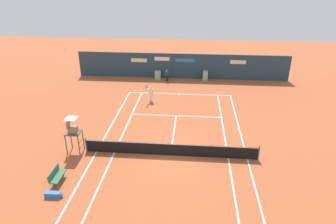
{
  "coord_description": "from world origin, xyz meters",
  "views": [
    {
      "loc": [
        1.38,
        -17.7,
        11.64
      ],
      "look_at": [
        -0.65,
        5.42,
        0.8
      ],
      "focal_mm": 32.11,
      "sensor_mm": 36.0,
      "label": 1
    }
  ],
  "objects_px": {
    "equipment_bag": "(54,195)",
    "player_on_baseline": "(151,92)",
    "ball_kid_left_post": "(167,75)",
    "tennis_ball_mid_court": "(157,120)",
    "player_bench": "(56,175)",
    "umpire_chair": "(73,131)"
  },
  "relations": [
    {
      "from": "umpire_chair",
      "to": "ball_kid_left_post",
      "type": "xyz_separation_m",
      "value": [
        5.11,
        15.69,
        -0.89
      ]
    },
    {
      "from": "umpire_chair",
      "to": "ball_kid_left_post",
      "type": "distance_m",
      "value": 16.52
    },
    {
      "from": "tennis_ball_mid_court",
      "to": "ball_kid_left_post",
      "type": "bearing_deg",
      "value": 90.51
    },
    {
      "from": "player_bench",
      "to": "player_on_baseline",
      "type": "bearing_deg",
      "value": 163.31
    },
    {
      "from": "ball_kid_left_post",
      "to": "tennis_ball_mid_court",
      "type": "distance_m",
      "value": 10.28
    },
    {
      "from": "tennis_ball_mid_court",
      "to": "player_bench",
      "type": "bearing_deg",
      "value": -119.65
    },
    {
      "from": "player_on_baseline",
      "to": "ball_kid_left_post",
      "type": "xyz_separation_m",
      "value": [
        1.05,
        6.06,
        -0.14
      ]
    },
    {
      "from": "umpire_chair",
      "to": "ball_kid_left_post",
      "type": "bearing_deg",
      "value": 161.97
    },
    {
      "from": "player_bench",
      "to": "ball_kid_left_post",
      "type": "bearing_deg",
      "value": 165.45
    },
    {
      "from": "ball_kid_left_post",
      "to": "tennis_ball_mid_court",
      "type": "height_order",
      "value": "ball_kid_left_post"
    },
    {
      "from": "umpire_chair",
      "to": "tennis_ball_mid_court",
      "type": "height_order",
      "value": "umpire_chair"
    },
    {
      "from": "umpire_chair",
      "to": "tennis_ball_mid_court",
      "type": "xyz_separation_m",
      "value": [
        5.2,
        5.43,
        -1.66
      ]
    },
    {
      "from": "player_bench",
      "to": "tennis_ball_mid_court",
      "type": "distance_m",
      "value": 10.23
    },
    {
      "from": "umpire_chair",
      "to": "tennis_ball_mid_court",
      "type": "bearing_deg",
      "value": 136.28
    },
    {
      "from": "equipment_bag",
      "to": "player_on_baseline",
      "type": "distance_m",
      "value": 14.85
    },
    {
      "from": "player_bench",
      "to": "equipment_bag",
      "type": "relative_size",
      "value": 1.4
    },
    {
      "from": "umpire_chair",
      "to": "player_on_baseline",
      "type": "distance_m",
      "value": 10.48
    },
    {
      "from": "player_bench",
      "to": "ball_kid_left_post",
      "type": "xyz_separation_m",
      "value": [
        4.97,
        19.14,
        0.29
      ]
    },
    {
      "from": "equipment_bag",
      "to": "ball_kid_left_post",
      "type": "height_order",
      "value": "ball_kid_left_post"
    },
    {
      "from": "equipment_bag",
      "to": "umpire_chair",
      "type": "bearing_deg",
      "value": 96.44
    },
    {
      "from": "player_bench",
      "to": "tennis_ball_mid_court",
      "type": "relative_size",
      "value": 21.29
    },
    {
      "from": "player_bench",
      "to": "ball_kid_left_post",
      "type": "relative_size",
      "value": 1.04
    }
  ]
}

